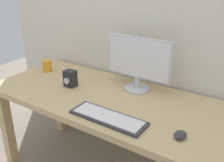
{
  "coord_description": "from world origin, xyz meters",
  "views": [
    {
      "loc": [
        0.88,
        -1.28,
        1.49
      ],
      "look_at": [
        0.03,
        0.0,
        0.83
      ],
      "focal_mm": 41.09,
      "sensor_mm": 36.0,
      "label": 1
    }
  ],
  "objects_px": {
    "desk": "(108,108)",
    "audio_controller": "(70,79)",
    "keyboard_primary": "(108,117)",
    "mouse": "(180,135)",
    "coffee_mug": "(47,66)",
    "monitor": "(138,62)"
  },
  "relations": [
    {
      "from": "keyboard_primary",
      "to": "audio_controller",
      "type": "height_order",
      "value": "audio_controller"
    },
    {
      "from": "monitor",
      "to": "audio_controller",
      "type": "bearing_deg",
      "value": -152.45
    },
    {
      "from": "keyboard_primary",
      "to": "audio_controller",
      "type": "bearing_deg",
      "value": 155.42
    },
    {
      "from": "desk",
      "to": "audio_controller",
      "type": "bearing_deg",
      "value": -177.3
    },
    {
      "from": "mouse",
      "to": "keyboard_primary",
      "type": "bearing_deg",
      "value": -166.98
    },
    {
      "from": "monitor",
      "to": "keyboard_primary",
      "type": "distance_m",
      "value": 0.49
    },
    {
      "from": "mouse",
      "to": "audio_controller",
      "type": "xyz_separation_m",
      "value": [
        -0.89,
        0.17,
        0.04
      ]
    },
    {
      "from": "mouse",
      "to": "monitor",
      "type": "bearing_deg",
      "value": 144.61
    },
    {
      "from": "monitor",
      "to": "audio_controller",
      "type": "height_order",
      "value": "monitor"
    },
    {
      "from": "mouse",
      "to": "audio_controller",
      "type": "relative_size",
      "value": 0.68
    },
    {
      "from": "keyboard_primary",
      "to": "coffee_mug",
      "type": "xyz_separation_m",
      "value": [
        -0.86,
        0.35,
        0.04
      ]
    },
    {
      "from": "desk",
      "to": "keyboard_primary",
      "type": "xyz_separation_m",
      "value": [
        0.16,
        -0.24,
        0.1
      ]
    },
    {
      "from": "mouse",
      "to": "coffee_mug",
      "type": "bearing_deg",
      "value": 172.2
    },
    {
      "from": "desk",
      "to": "audio_controller",
      "type": "distance_m",
      "value": 0.36
    },
    {
      "from": "audio_controller",
      "to": "coffee_mug",
      "type": "distance_m",
      "value": 0.39
    },
    {
      "from": "keyboard_primary",
      "to": "coffee_mug",
      "type": "relative_size",
      "value": 4.94
    },
    {
      "from": "monitor",
      "to": "coffee_mug",
      "type": "xyz_separation_m",
      "value": [
        -0.8,
        -0.1,
        -0.16
      ]
    },
    {
      "from": "mouse",
      "to": "audio_controller",
      "type": "bearing_deg",
      "value": 174.6
    },
    {
      "from": "mouse",
      "to": "coffee_mug",
      "type": "relative_size",
      "value": 0.89
    },
    {
      "from": "desk",
      "to": "monitor",
      "type": "height_order",
      "value": "monitor"
    },
    {
      "from": "desk",
      "to": "monitor",
      "type": "relative_size",
      "value": 3.56
    },
    {
      "from": "desk",
      "to": "monitor",
      "type": "xyz_separation_m",
      "value": [
        0.11,
        0.21,
        0.3
      ]
    }
  ]
}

